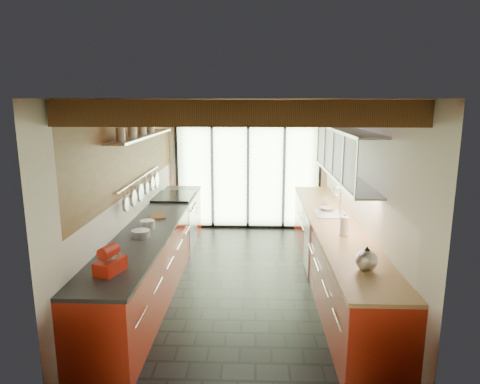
{
  "coord_description": "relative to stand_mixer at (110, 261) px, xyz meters",
  "views": [
    {
      "loc": [
        0.15,
        -5.83,
        2.58
      ],
      "look_at": [
        -0.08,
        0.4,
        1.25
      ],
      "focal_mm": 32.0,
      "sensor_mm": 36.0,
      "label": 1
    }
  ],
  "objects": [
    {
      "name": "range_stove",
      "position": [
        -0.01,
        3.36,
        -0.56
      ],
      "size": [
        0.66,
        0.9,
        0.97
      ],
      "color": "silver",
      "rests_on": "ground"
    },
    {
      "name": "right_counter",
      "position": [
        2.54,
        1.91,
        -0.57
      ],
      "size": [
        0.68,
        5.0,
        0.92
      ],
      "color": "#A42311",
      "rests_on": "ground"
    },
    {
      "name": "ceiling_beams",
      "position": [
        1.27,
        2.29,
        1.43
      ],
      "size": [
        3.14,
        5.06,
        4.9
      ],
      "color": "#593316",
      "rests_on": "ground"
    },
    {
      "name": "paper_towel",
      "position": [
        2.54,
        1.27,
        0.01
      ],
      "size": [
        0.14,
        0.14,
        0.29
      ],
      "color": "white",
      "rests_on": "right_counter"
    },
    {
      "name": "kettle",
      "position": [
        2.54,
        0.16,
        -0.0
      ],
      "size": [
        0.24,
        0.28,
        0.26
      ],
      "color": "silver",
      "rests_on": "right_counter"
    },
    {
      "name": "soap_bottle",
      "position": [
        2.54,
        2.79,
        -0.02
      ],
      "size": [
        0.1,
        0.1,
        0.19
      ],
      "primitive_type": "imported",
      "rotation": [
        0.0,
        0.0,
        -0.2
      ],
      "color": "silver",
      "rests_on": "right_counter"
    },
    {
      "name": "left_wall_fixtures",
      "position": [
        -0.2,
        2.16,
        0.77
      ],
      "size": [
        0.28,
        2.6,
        0.96
      ],
      "color": "silver",
      "rests_on": "ground"
    },
    {
      "name": "pot_large",
      "position": [
        0.0,
        1.45,
        -0.05
      ],
      "size": [
        0.25,
        0.25,
        0.12
      ],
      "primitive_type": "cylinder",
      "rotation": [
        0.0,
        0.0,
        0.42
      ],
      "color": "silver",
      "rests_on": "left_counter"
    },
    {
      "name": "cutting_board",
      "position": [
        0.0,
        2.06,
        -0.1
      ],
      "size": [
        0.29,
        0.35,
        0.03
      ],
      "primitive_type": "cube",
      "rotation": [
        0.0,
        0.0,
        0.26
      ],
      "color": "brown",
      "rests_on": "left_counter"
    },
    {
      "name": "bowl",
      "position": [
        2.54,
        2.54,
        -0.09
      ],
      "size": [
        0.25,
        0.25,
        0.05
      ],
      "primitive_type": "imported",
      "rotation": [
        0.0,
        0.0,
        0.2
      ],
      "color": "silver",
      "rests_on": "right_counter"
    },
    {
      "name": "ground",
      "position": [
        1.27,
        1.91,
        -1.04
      ],
      "size": [
        5.5,
        5.5,
        0.0
      ],
      "primitive_type": "plane",
      "color": "black",
      "rests_on": "ground"
    },
    {
      "name": "sink_assembly",
      "position": [
        2.56,
        2.31,
        -0.07
      ],
      "size": [
        0.45,
        0.52,
        0.43
      ],
      "color": "silver",
      "rests_on": "right_counter"
    },
    {
      "name": "upper_cabinets_right",
      "position": [
        2.7,
        2.21,
        0.81
      ],
      "size": [
        0.34,
        3.0,
        3.0
      ],
      "color": "silver",
      "rests_on": "ground"
    },
    {
      "name": "stand_mixer",
      "position": [
        0.0,
        0.0,
        0.0
      ],
      "size": [
        0.27,
        0.36,
        0.29
      ],
      "color": "red",
      "rests_on": "left_counter"
    },
    {
      "name": "pot_small",
      "position": [
        0.0,
        1.12,
        -0.07
      ],
      "size": [
        0.29,
        0.29,
        0.09
      ],
      "primitive_type": "cylinder",
      "rotation": [
        0.0,
        0.0,
        -0.28
      ],
      "color": "silver",
      "rests_on": "left_counter"
    },
    {
      "name": "room_shell",
      "position": [
        1.27,
        1.91,
        0.62
      ],
      "size": [
        5.5,
        5.5,
        5.5
      ],
      "color": "silver",
      "rests_on": "ground"
    },
    {
      "name": "left_counter",
      "position": [
        -0.01,
        1.91,
        -0.57
      ],
      "size": [
        0.68,
        5.0,
        0.92
      ],
      "color": "#A42311",
      "rests_on": "ground"
    },
    {
      "name": "glass_door",
      "position": [
        1.27,
        4.6,
        0.62
      ],
      "size": [
        2.95,
        0.1,
        2.9
      ],
      "color": "#C6EAAD",
      "rests_on": "ground"
    }
  ]
}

